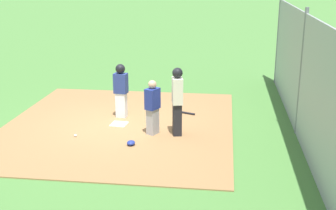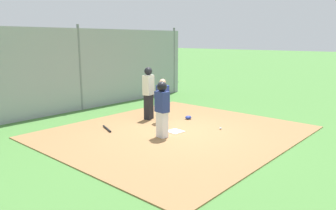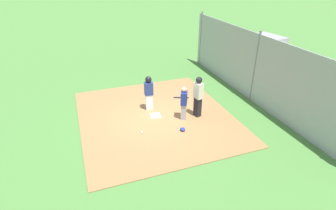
% 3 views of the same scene
% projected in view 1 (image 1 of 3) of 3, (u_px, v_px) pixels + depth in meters
% --- Properties ---
extents(ground_plane, '(140.00, 140.00, 0.00)m').
position_uv_depth(ground_plane, '(119.00, 125.00, 12.67)').
color(ground_plane, '#477A38').
extents(dirt_infield, '(7.20, 6.40, 0.03)m').
position_uv_depth(dirt_infield, '(119.00, 125.00, 12.67)').
color(dirt_infield, olive).
rests_on(dirt_infield, ground_plane).
extents(home_plate, '(0.48, 0.48, 0.02)m').
position_uv_depth(home_plate, '(119.00, 124.00, 12.66)').
color(home_plate, white).
rests_on(home_plate, dirt_infield).
extents(catcher, '(0.46, 0.40, 1.47)m').
position_uv_depth(catcher, '(153.00, 107.00, 11.73)').
color(catcher, '#9E9EA3').
rests_on(catcher, dirt_infield).
extents(umpire, '(0.43, 0.34, 1.82)m').
position_uv_depth(umpire, '(177.00, 100.00, 11.59)').
color(umpire, black).
rests_on(umpire, dirt_infield).
extents(runner, '(0.31, 0.41, 1.61)m').
position_uv_depth(runner, '(121.00, 87.00, 13.04)').
color(runner, silver).
rests_on(runner, dirt_infield).
extents(baseball_bat, '(0.33, 0.71, 0.06)m').
position_uv_depth(baseball_bat, '(184.00, 112.00, 13.62)').
color(baseball_bat, black).
rests_on(baseball_bat, dirt_infield).
extents(catcher_mask, '(0.24, 0.20, 0.12)m').
position_uv_depth(catcher_mask, '(131.00, 143.00, 11.14)').
color(catcher_mask, navy).
rests_on(catcher_mask, dirt_infield).
extents(baseball, '(0.07, 0.07, 0.07)m').
position_uv_depth(baseball, '(75.00, 135.00, 11.71)').
color(baseball, white).
rests_on(baseball, dirt_infield).
extents(backstop_fence, '(12.00, 0.10, 3.35)m').
position_uv_depth(backstop_fence, '(301.00, 75.00, 11.60)').
color(backstop_fence, '#93999E').
rests_on(backstop_fence, ground_plane).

